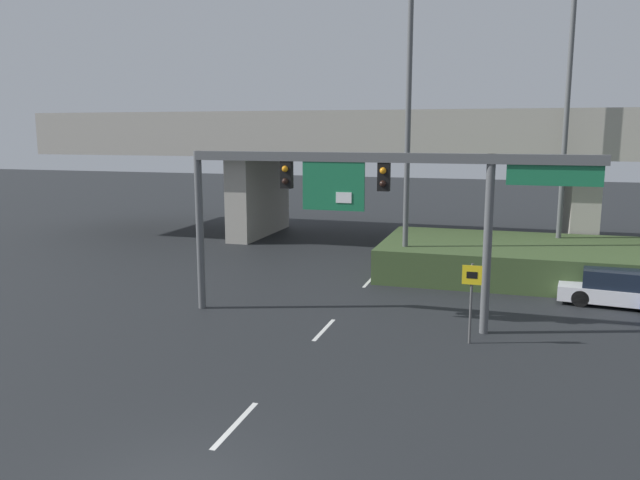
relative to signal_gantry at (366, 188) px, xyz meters
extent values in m
cube|color=silver|center=(-1.10, -8.38, -4.70)|extent=(0.14, 2.40, 0.01)
cube|color=silver|center=(-1.10, -1.19, -4.70)|extent=(0.14, 2.40, 0.01)
cube|color=silver|center=(-1.10, 6.00, -4.70)|extent=(0.14, 2.40, 0.01)
cube|color=silver|center=(-1.10, 13.19, -4.70)|extent=(0.14, 2.40, 0.01)
cylinder|color=#515456|center=(-6.26, 0.01, -1.76)|extent=(0.28, 0.28, 5.89)
cylinder|color=#515456|center=(4.05, 0.01, -1.76)|extent=(0.28, 0.28, 5.89)
cube|color=#515456|center=(0.62, 0.01, 1.03)|extent=(13.75, 0.32, 0.32)
cube|color=black|center=(-2.82, 0.01, 0.39)|extent=(0.40, 0.28, 0.95)
sphere|color=orange|center=(-2.82, -0.16, 0.61)|extent=(0.22, 0.22, 0.22)
sphere|color=black|center=(-2.82, -0.16, 0.18)|extent=(0.22, 0.22, 0.22)
cube|color=black|center=(0.61, 0.01, 0.39)|extent=(0.40, 0.28, 0.95)
sphere|color=orange|center=(0.61, -0.16, 0.61)|extent=(0.22, 0.22, 0.22)
sphere|color=black|center=(0.61, -0.16, 0.18)|extent=(0.22, 0.22, 0.22)
cube|color=#196B42|center=(-1.10, -0.09, 0.04)|extent=(2.18, 0.08, 1.65)
cube|color=white|center=(-0.72, -0.14, -0.33)|extent=(0.54, 0.03, 0.36)
cube|color=#196B42|center=(5.94, -0.05, 0.55)|extent=(2.84, 0.07, 0.64)
cylinder|color=#4C4C4C|center=(3.66, -1.17, -3.42)|extent=(0.08, 0.08, 2.57)
cube|color=yellow|center=(3.66, -1.22, -2.49)|extent=(0.60, 0.03, 0.60)
cube|color=black|center=(3.66, -1.23, -2.49)|extent=(0.33, 0.01, 0.21)
cylinder|color=#515456|center=(0.34, 6.75, 2.03)|extent=(0.24, 0.24, 13.47)
cylinder|color=#515456|center=(7.07, 11.14, 2.69)|extent=(0.24, 0.24, 14.78)
cube|color=#A39E93|center=(-1.10, 16.46, 1.28)|extent=(44.74, 9.21, 1.60)
cube|color=#A39E93|center=(-1.10, 12.05, 2.53)|extent=(44.74, 0.40, 0.90)
cube|color=#A39E93|center=(-10.61, 16.46, -2.11)|extent=(1.40, 7.37, 5.18)
cube|color=#A39E93|center=(8.40, 16.46, -2.11)|extent=(1.40, 7.37, 5.18)
cube|color=#384C28|center=(6.82, 8.98, -3.94)|extent=(15.45, 7.24, 1.52)
cube|color=silver|center=(8.87, 4.95, -4.26)|extent=(4.50, 2.30, 0.57)
cube|color=black|center=(8.70, 4.97, -3.64)|extent=(2.42, 1.88, 0.67)
cylinder|color=black|center=(7.63, 5.89, -4.38)|extent=(0.66, 0.29, 0.64)
cylinder|color=black|center=(7.44, 4.32, -4.38)|extent=(0.66, 0.29, 0.64)
camera|label=1|loc=(4.55, -20.53, 1.90)|focal=35.00mm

